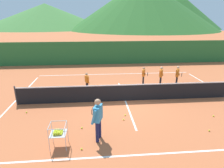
{
  "coord_description": "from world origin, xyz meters",
  "views": [
    {
      "loc": [
        -1.62,
        -9.86,
        4.42
      ],
      "look_at": [
        -0.76,
        -0.03,
        1.03
      ],
      "focal_mm": 30.87,
      "sensor_mm": 36.0,
      "label": 1
    }
  ],
  "objects_px": {
    "tennis_ball_3": "(213,116)",
    "tennis_ball_0": "(82,128)",
    "ball_cart": "(58,132)",
    "instructor": "(98,116)",
    "tennis_ball_8": "(125,115)",
    "tennis_ball_9": "(26,112)",
    "tennis_net": "(125,92)",
    "tennis_ball_4": "(124,120)",
    "student_3": "(178,74)",
    "student_0": "(87,80)",
    "student_2": "(161,74)",
    "tennis_ball_2": "(82,149)",
    "student_1": "(144,74)",
    "tennis_ball_5": "(209,131)"
  },
  "relations": [
    {
      "from": "ball_cart",
      "to": "tennis_ball_3",
      "type": "distance_m",
      "value": 7.11
    },
    {
      "from": "tennis_ball_2",
      "to": "tennis_ball_3",
      "type": "xyz_separation_m",
      "value": [
        6.07,
        1.9,
        0.0
      ]
    },
    {
      "from": "tennis_ball_3",
      "to": "tennis_ball_9",
      "type": "relative_size",
      "value": 1.0
    },
    {
      "from": "instructor",
      "to": "tennis_ball_0",
      "type": "xyz_separation_m",
      "value": [
        -0.68,
        0.81,
        -0.98
      ]
    },
    {
      "from": "student_1",
      "to": "tennis_ball_3",
      "type": "xyz_separation_m",
      "value": [
        2.17,
        -4.97,
        -0.71
      ]
    },
    {
      "from": "tennis_ball_2",
      "to": "tennis_ball_0",
      "type": "bearing_deg",
      "value": 93.05
    },
    {
      "from": "student_3",
      "to": "student_0",
      "type": "bearing_deg",
      "value": -175.11
    },
    {
      "from": "tennis_net",
      "to": "tennis_ball_2",
      "type": "bearing_deg",
      "value": -118.15
    },
    {
      "from": "tennis_net",
      "to": "student_0",
      "type": "bearing_deg",
      "value": 141.77
    },
    {
      "from": "student_1",
      "to": "tennis_ball_9",
      "type": "relative_size",
      "value": 18.08
    },
    {
      "from": "tennis_ball_4",
      "to": "student_3",
      "type": "bearing_deg",
      "value": 45.6
    },
    {
      "from": "student_1",
      "to": "tennis_ball_2",
      "type": "bearing_deg",
      "value": -119.6
    },
    {
      "from": "student_2",
      "to": "tennis_ball_0",
      "type": "relative_size",
      "value": 19.55
    },
    {
      "from": "tennis_ball_9",
      "to": "student_3",
      "type": "bearing_deg",
      "value": 20.11
    },
    {
      "from": "instructor",
      "to": "student_1",
      "type": "bearing_deg",
      "value": 62.34
    },
    {
      "from": "tennis_ball_3",
      "to": "tennis_ball_4",
      "type": "distance_m",
      "value": 4.29
    },
    {
      "from": "tennis_ball_0",
      "to": "tennis_ball_8",
      "type": "distance_m",
      "value": 2.21
    },
    {
      "from": "student_2",
      "to": "student_3",
      "type": "relative_size",
      "value": 0.97
    },
    {
      "from": "tennis_ball_2",
      "to": "ball_cart",
      "type": "bearing_deg",
      "value": 162.58
    },
    {
      "from": "instructor",
      "to": "ball_cart",
      "type": "relative_size",
      "value": 1.87
    },
    {
      "from": "instructor",
      "to": "tennis_ball_8",
      "type": "distance_m",
      "value": 2.41
    },
    {
      "from": "student_1",
      "to": "tennis_ball_0",
      "type": "bearing_deg",
      "value": -125.98
    },
    {
      "from": "tennis_ball_2",
      "to": "tennis_ball_5",
      "type": "xyz_separation_m",
      "value": [
        5.17,
        0.73,
        0.0
      ]
    },
    {
      "from": "student_1",
      "to": "tennis_ball_5",
      "type": "height_order",
      "value": "student_1"
    },
    {
      "from": "tennis_ball_2",
      "to": "tennis_ball_3",
      "type": "bearing_deg",
      "value": 17.38
    },
    {
      "from": "student_0",
      "to": "student_2",
      "type": "xyz_separation_m",
      "value": [
        4.98,
        0.64,
        0.07
      ]
    },
    {
      "from": "tennis_net",
      "to": "instructor",
      "type": "height_order",
      "value": "instructor"
    },
    {
      "from": "tennis_ball_8",
      "to": "student_2",
      "type": "bearing_deg",
      "value": 53.19
    },
    {
      "from": "tennis_net",
      "to": "tennis_ball_8",
      "type": "xyz_separation_m",
      "value": [
        -0.27,
        -1.75,
        -0.47
      ]
    },
    {
      "from": "tennis_ball_2",
      "to": "instructor",
      "type": "bearing_deg",
      "value": 43.82
    },
    {
      "from": "student_0",
      "to": "tennis_ball_8",
      "type": "height_order",
      "value": "student_0"
    },
    {
      "from": "tennis_ball_0",
      "to": "tennis_ball_4",
      "type": "bearing_deg",
      "value": 16.25
    },
    {
      "from": "tennis_ball_3",
      "to": "tennis_ball_0",
      "type": "bearing_deg",
      "value": -175.29
    },
    {
      "from": "student_1",
      "to": "tennis_ball_4",
      "type": "relative_size",
      "value": 18.08
    },
    {
      "from": "instructor",
      "to": "tennis_ball_5",
      "type": "distance_m",
      "value": 4.66
    },
    {
      "from": "tennis_ball_0",
      "to": "tennis_ball_4",
      "type": "relative_size",
      "value": 1.0
    },
    {
      "from": "tennis_ball_0",
      "to": "student_2",
      "type": "bearing_deg",
      "value": 44.98
    },
    {
      "from": "student_3",
      "to": "tennis_ball_2",
      "type": "bearing_deg",
      "value": -133.88
    },
    {
      "from": "student_3",
      "to": "tennis_ball_3",
      "type": "xyz_separation_m",
      "value": [
        -0.03,
        -4.44,
        -0.79
      ]
    },
    {
      "from": "tennis_ball_5",
      "to": "tennis_ball_3",
      "type": "bearing_deg",
      "value": 52.33
    },
    {
      "from": "tennis_net",
      "to": "tennis_ball_4",
      "type": "relative_size",
      "value": 174.13
    },
    {
      "from": "tennis_ball_0",
      "to": "tennis_ball_2",
      "type": "bearing_deg",
      "value": -86.95
    },
    {
      "from": "tennis_net",
      "to": "student_0",
      "type": "distance_m",
      "value": 2.79
    },
    {
      "from": "student_3",
      "to": "student_1",
      "type": "bearing_deg",
      "value": 166.44
    },
    {
      "from": "instructor",
      "to": "ball_cart",
      "type": "bearing_deg",
      "value": -167.14
    },
    {
      "from": "tennis_ball_0",
      "to": "tennis_ball_8",
      "type": "height_order",
      "value": "same"
    },
    {
      "from": "student_2",
      "to": "student_3",
      "type": "xyz_separation_m",
      "value": [
        1.1,
        -0.12,
        0.03
      ]
    },
    {
      "from": "instructor",
      "to": "student_3",
      "type": "height_order",
      "value": "instructor"
    },
    {
      "from": "student_0",
      "to": "instructor",
      "type": "bearing_deg",
      "value": -83.5
    },
    {
      "from": "student_0",
      "to": "tennis_ball_5",
      "type": "xyz_separation_m",
      "value": [
        5.15,
        -5.09,
        -0.69
      ]
    }
  ]
}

